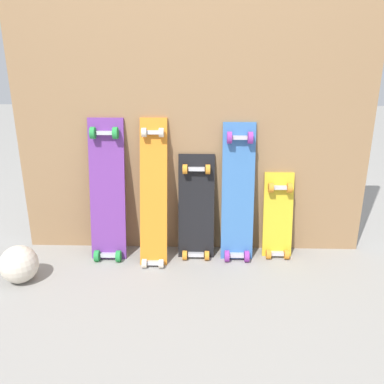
# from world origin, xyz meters

# --- Properties ---
(ground_plane) EXTENTS (12.00, 12.00, 0.00)m
(ground_plane) POSITION_xyz_m (0.00, 0.00, 0.00)
(ground_plane) COLOR gray
(plywood_wall_panel) EXTENTS (2.17, 0.04, 1.89)m
(plywood_wall_panel) POSITION_xyz_m (0.00, 0.07, 0.95)
(plywood_wall_panel) COLOR #99724C
(plywood_wall_panel) RESTS_ON ground
(skateboard_purple) EXTENTS (0.22, 0.24, 0.93)m
(skateboard_purple) POSITION_xyz_m (-0.52, -0.05, 0.40)
(skateboard_purple) COLOR #6B338C
(skateboard_purple) RESTS_ON ground
(skateboard_orange) EXTENTS (0.17, 0.30, 0.94)m
(skateboard_orange) POSITION_xyz_m (-0.23, -0.09, 0.40)
(skateboard_orange) COLOR orange
(skateboard_orange) RESTS_ON ground
(skateboard_black) EXTENTS (0.22, 0.20, 0.72)m
(skateboard_black) POSITION_xyz_m (0.03, -0.03, 0.29)
(skateboard_black) COLOR black
(skateboard_black) RESTS_ON ground
(skateboard_blue) EXTENTS (0.20, 0.22, 0.91)m
(skateboard_blue) POSITION_xyz_m (0.28, -0.04, 0.39)
(skateboard_blue) COLOR #386BAD
(skateboard_blue) RESTS_ON ground
(skateboard_yellow) EXTENTS (0.18, 0.17, 0.60)m
(skateboard_yellow) POSITION_xyz_m (0.54, -0.02, 0.23)
(skateboard_yellow) COLOR gold
(skateboard_yellow) RESTS_ON ground
(rubber_ball) EXTENTS (0.22, 0.22, 0.22)m
(rubber_ball) POSITION_xyz_m (-0.98, -0.40, 0.11)
(rubber_ball) COLOR beige
(rubber_ball) RESTS_ON ground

